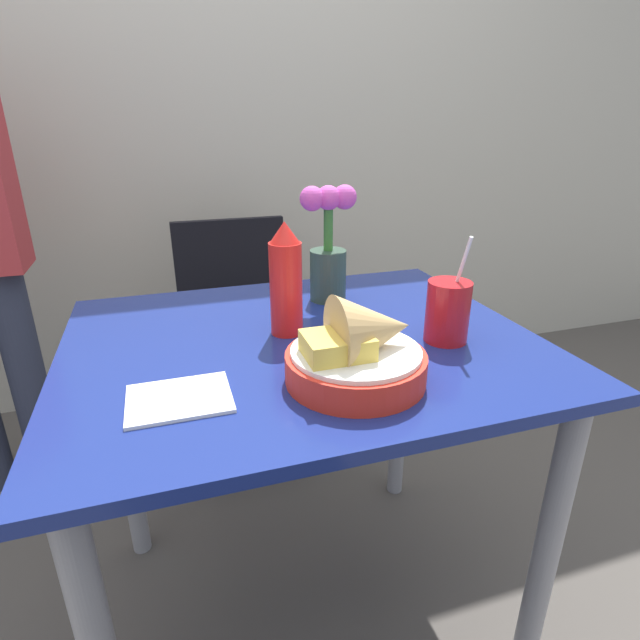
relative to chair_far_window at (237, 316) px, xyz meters
name	(u,v)px	position (x,y,z in m)	size (l,w,h in m)	color
ground_plane	(306,603)	(0.02, -0.81, -0.50)	(12.00, 12.00, 0.00)	#4C4742
wall_window	(210,82)	(0.02, 0.48, 0.80)	(7.00, 0.06, 2.60)	#B7B2A3
dining_table	(303,392)	(0.02, -0.81, 0.13)	(0.93, 0.76, 0.75)	navy
chair_far_window	(237,316)	(0.00, 0.00, 0.00)	(0.40, 0.40, 0.83)	black
food_basket	(361,351)	(0.06, -1.01, 0.31)	(0.24, 0.24, 0.15)	red
ketchup_bottle	(286,281)	(0.00, -0.78, 0.37)	(0.07, 0.07, 0.23)	red
drink_cup	(447,313)	(0.29, -0.91, 0.31)	(0.09, 0.09, 0.22)	red
flower_vase	(328,247)	(0.14, -0.61, 0.38)	(0.14, 0.09, 0.27)	#2D4738
napkin	(179,399)	(-0.23, -0.98, 0.26)	(0.16, 0.13, 0.01)	white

